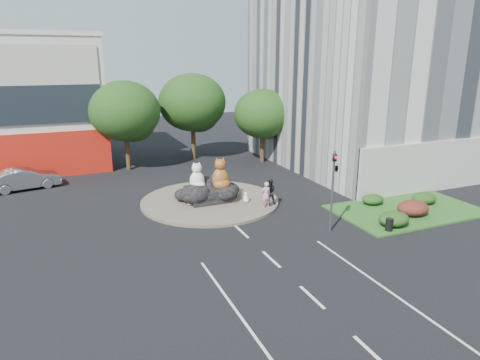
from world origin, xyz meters
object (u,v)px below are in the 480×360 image
object	(u,v)px
cat_white	(197,176)
pedestrian_dark	(270,192)
cat_tabby	(220,173)
kitten_white	(246,197)
parked_car	(25,179)
pedestrian_pink	(266,195)
litter_bin	(389,225)
kitten_calico	(190,199)

from	to	relation	value
cat_white	pedestrian_dark	xyz separation A→B (m)	(4.54, -2.52, -1.01)
cat_white	cat_tabby	distance (m)	1.67
kitten_white	pedestrian_dark	world-z (taller)	pedestrian_dark
cat_tabby	parked_car	distance (m)	16.29
pedestrian_pink	pedestrian_dark	distance (m)	0.75
pedestrian_pink	pedestrian_dark	world-z (taller)	pedestrian_pink
kitten_white	pedestrian_dark	distance (m)	1.82
litter_bin	kitten_white	bearing A→B (deg)	126.77
cat_tabby	kitten_calico	size ratio (longest dim) A/B	2.55
cat_white	litter_bin	size ratio (longest dim) A/B	2.66
cat_tabby	pedestrian_pink	xyz separation A→B (m)	(2.39, -2.59, -1.14)
pedestrian_dark	litter_bin	xyz separation A→B (m)	(4.62, -6.92, -0.61)
cat_white	kitten_white	xyz separation A→B (m)	(3.17, -1.44, -1.53)
kitten_calico	pedestrian_pink	world-z (taller)	pedestrian_pink
cat_tabby	kitten_white	xyz separation A→B (m)	(1.57, -0.99, -1.67)
kitten_white	cat_white	bearing A→B (deg)	123.86
litter_bin	pedestrian_dark	bearing A→B (deg)	123.72
cat_white	parked_car	size ratio (longest dim) A/B	0.39
cat_tabby	kitten_white	bearing A→B (deg)	-29.49
cat_white	pedestrian_dark	distance (m)	5.29
kitten_white	pedestrian_dark	xyz separation A→B (m)	(1.36, -1.08, 0.52)
parked_car	litter_bin	bearing A→B (deg)	-143.09
cat_tabby	pedestrian_dark	distance (m)	3.77
kitten_calico	pedestrian_dark	xyz separation A→B (m)	(5.26, -1.96, 0.46)
pedestrian_dark	parked_car	xyz separation A→B (m)	(-16.21, 11.41, -0.25)
cat_tabby	litter_bin	xyz separation A→B (m)	(7.56, -8.99, -1.76)
pedestrian_dark	parked_car	world-z (taller)	pedestrian_dark
kitten_white	kitten_calico	bearing A→B (deg)	135.66
pedestrian_pink	parked_car	bearing A→B (deg)	-39.08
pedestrian_dark	pedestrian_pink	bearing A→B (deg)	60.87
kitten_calico	litter_bin	bearing A→B (deg)	7.16
cat_tabby	parked_car	bearing A→B (deg)	147.48
cat_tabby	pedestrian_dark	bearing A→B (deg)	-32.57
pedestrian_dark	parked_car	size ratio (longest dim) A/B	0.35
parked_car	litter_bin	distance (m)	27.75
cat_white	pedestrian_pink	distance (m)	5.12
cat_tabby	pedestrian_pink	world-z (taller)	cat_tabby
pedestrian_dark	kitten_white	bearing A→B (deg)	-21.07
pedestrian_dark	parked_car	bearing A→B (deg)	-17.74
kitten_white	parked_car	distance (m)	18.09
kitten_white	parked_car	size ratio (longest dim) A/B	0.15
cat_white	parked_car	bearing A→B (deg)	145.55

